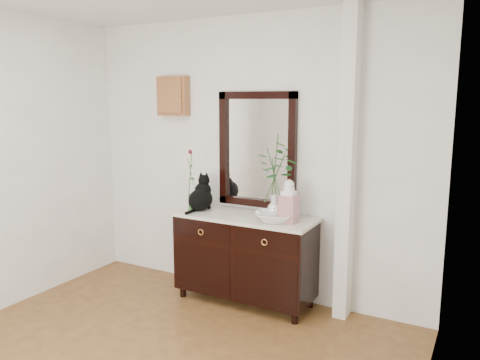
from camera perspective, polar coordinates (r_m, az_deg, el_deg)
The scene contains 10 objects.
wall_back at distance 4.54m, azimuth 1.00°, elevation 2.63°, with size 3.60×0.04×2.70m, color white.
pilaster at distance 4.10m, azimuth 12.97°, elevation 1.61°, with size 0.12×0.20×2.70m, color white.
sideboard at distance 4.47m, azimuth 0.62°, elevation -9.01°, with size 1.33×0.52×0.82m.
wall_mirror at distance 4.47m, azimuth 2.07°, elevation 3.68°, with size 0.80×0.06×1.10m.
key_cabinet at distance 4.92m, azimuth -8.14°, elevation 10.09°, with size 0.35×0.10×0.40m, color brown.
cat at distance 4.55m, azimuth -4.85°, elevation -1.53°, with size 0.25×0.30×0.35m, color black, non-canonical shape.
lotus_bowl at distance 4.15m, azimuth 4.18°, elevation -4.51°, with size 0.34×0.34×0.08m, color white.
vase_branches at distance 4.08m, azimuth 4.24°, elevation 0.46°, with size 0.37×0.37×0.77m, color silver, non-canonical shape.
bud_vase_rose at distance 4.55m, azimuth -6.07°, elevation 0.07°, with size 0.07×0.07×0.60m, color #2C6829, non-canonical shape.
ginger_jar at distance 4.10m, azimuth 5.97°, elevation -2.51°, with size 0.15×0.15×0.39m, color silver, non-canonical shape.
Camera 1 is at (2.08, -2.01, 1.91)m, focal length 35.00 mm.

